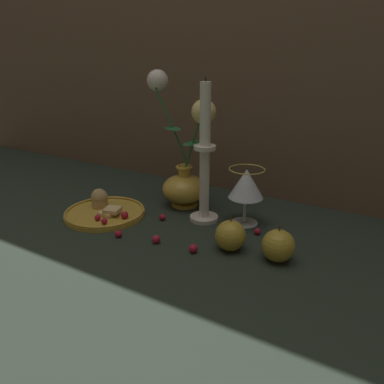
{
  "coord_description": "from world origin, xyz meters",
  "views": [
    {
      "loc": [
        0.44,
        -0.7,
        0.4
      ],
      "look_at": [
        0.02,
        -0.0,
        0.1
      ],
      "focal_mm": 35.0,
      "sensor_mm": 36.0,
      "label": 1
    }
  ],
  "objects": [
    {
      "name": "ground_plane",
      "position": [
        0.0,
        0.0,
        0.0
      ],
      "size": [
        2.4,
        2.4,
        0.0
      ],
      "primitive_type": "plane",
      "color": "#232D23",
      "rests_on": "ground"
    },
    {
      "name": "vase",
      "position": [
        -0.08,
        0.13,
        0.11
      ],
      "size": [
        0.21,
        0.12,
        0.36
      ],
      "color": "gold",
      "rests_on": "ground_plane"
    },
    {
      "name": "plate_with_pastries",
      "position": [
        -0.22,
        -0.04,
        0.01
      ],
      "size": [
        0.21,
        0.21,
        0.06
      ],
      "color": "gold",
      "rests_on": "ground_plane"
    },
    {
      "name": "wine_glass",
      "position": [
        0.11,
        0.1,
        0.1
      ],
      "size": [
        0.09,
        0.09,
        0.14
      ],
      "color": "silver",
      "rests_on": "ground_plane"
    },
    {
      "name": "candlestick",
      "position": [
        0.02,
        0.07,
        0.15
      ],
      "size": [
        0.07,
        0.07,
        0.35
      ],
      "color": "silver",
      "rests_on": "ground_plane"
    },
    {
      "name": "apple_beside_vase",
      "position": [
        0.24,
        -0.03,
        0.03
      ],
      "size": [
        0.07,
        0.07,
        0.08
      ],
      "color": "#B2932D",
      "rests_on": "ground_plane"
    },
    {
      "name": "apple_near_glass",
      "position": [
        0.14,
        -0.04,
        0.03
      ],
      "size": [
        0.07,
        0.07,
        0.08
      ],
      "color": "#B2932D",
      "rests_on": "ground_plane"
    },
    {
      "name": "berry_near_plate",
      "position": [
        -0.07,
        0.01,
        0.01
      ],
      "size": [
        0.02,
        0.02,
        0.02
      ],
      "primitive_type": "sphere",
      "color": "#AD192D",
      "rests_on": "ground_plane"
    },
    {
      "name": "berry_front_center",
      "position": [
        -0.11,
        -0.12,
        0.01
      ],
      "size": [
        0.02,
        0.02,
        0.02
      ],
      "primitive_type": "sphere",
      "color": "#AD192D",
      "rests_on": "ground_plane"
    },
    {
      "name": "berry_by_glass_stem",
      "position": [
        -0.02,
        -0.1,
        0.01
      ],
      "size": [
        0.02,
        0.02,
        0.02
      ],
      "primitive_type": "sphere",
      "color": "#AD192D",
      "rests_on": "ground_plane"
    },
    {
      "name": "berry_under_candlestick",
      "position": [
        0.16,
        0.06,
        0.01
      ],
      "size": [
        0.02,
        0.02,
        0.02
      ],
      "primitive_type": "sphere",
      "color": "#AD192D",
      "rests_on": "ground_plane"
    },
    {
      "name": "berry_far_right",
      "position": [
        0.08,
        -0.09,
        0.01
      ],
      "size": [
        0.02,
        0.02,
        0.02
      ],
      "primitive_type": "sphere",
      "color": "#AD192D",
      "rests_on": "ground_plane"
    }
  ]
}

